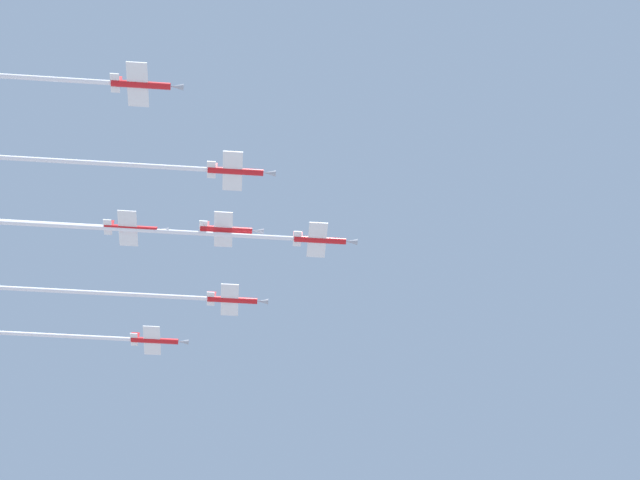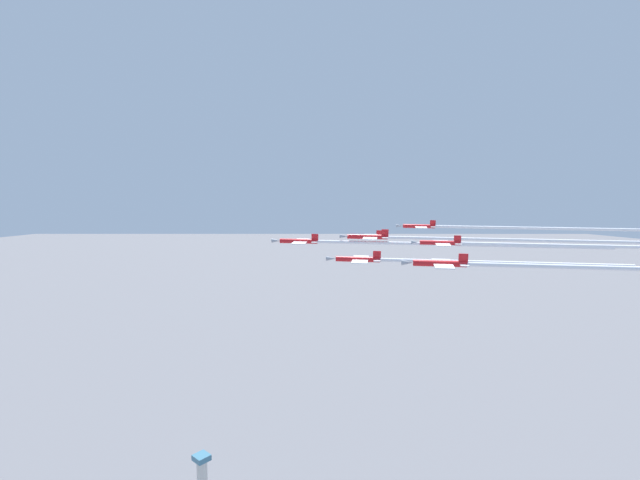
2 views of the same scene
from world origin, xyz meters
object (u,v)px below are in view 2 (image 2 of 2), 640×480
(jet_starboard_outer, at_px, (545,266))
(jet_port_trail, at_px, (564,246))
(jet_lead, at_px, (405,243))
(jet_center_rear, at_px, (508,228))
(jet_port_outer, at_px, (367,237))
(jet_port_inner, at_px, (443,261))
(control_tower, at_px, (202,479))
(jet_starboard_inner, at_px, (467,239))

(jet_starboard_outer, xyz_separation_m, jet_port_trail, (-6.84, 29.88, -1.23))
(jet_lead, bearing_deg, jet_center_rear, -44.73)
(jet_center_rear, bearing_deg, jet_lead, 135.27)
(jet_lead, distance_m, jet_port_outer, 8.47)
(jet_port_outer, relative_size, jet_port_trail, 0.16)
(jet_lead, relative_size, jet_port_inner, 1.29)
(jet_port_inner, height_order, jet_center_rear, jet_center_rear)
(jet_port_inner, relative_size, jet_center_rear, 0.78)
(jet_port_outer, height_order, jet_port_trail, jet_port_outer)
(jet_port_inner, relative_size, jet_port_trail, 0.74)
(control_tower, bearing_deg, jet_center_rear, 11.68)
(jet_starboard_inner, bearing_deg, jet_starboard_outer, -172.43)
(jet_port_outer, xyz_separation_m, jet_starboard_outer, (40.26, -5.76, 0.17))
(jet_lead, height_order, jet_starboard_inner, jet_lead)
(jet_lead, height_order, jet_port_outer, jet_port_outer)
(control_tower, distance_m, jet_center_rear, 164.84)
(control_tower, bearing_deg, jet_port_inner, -10.64)
(jet_port_outer, relative_size, jet_center_rear, 0.17)
(jet_starboard_inner, distance_m, jet_center_rear, 19.01)
(jet_starboard_outer, relative_size, jet_port_trail, 0.74)
(control_tower, distance_m, jet_starboard_inner, 161.01)
(control_tower, distance_m, jet_port_outer, 156.49)
(control_tower, relative_size, jet_starboard_outer, 0.52)
(jet_lead, distance_m, jet_starboard_inner, 20.82)
(jet_lead, xyz_separation_m, jet_port_trail, (26.63, 19.22, 0.27))
(jet_port_inner, height_order, jet_port_outer, jet_port_outer)
(jet_port_inner, xyz_separation_m, jet_starboard_outer, (19.76, -3.14, 2.47))
(jet_starboard_inner, bearing_deg, jet_port_outer, 120.83)
(jet_starboard_inner, xyz_separation_m, jet_starboard_outer, (29.34, -31.04, 2.42))
(control_tower, height_order, jet_port_trail, jet_port_trail)
(jet_lead, height_order, jet_center_rear, jet_center_rear)
(jet_port_inner, bearing_deg, control_tower, 43.53)
(jet_starboard_outer, distance_m, jet_port_trail, 30.68)
(control_tower, xyz_separation_m, jet_starboard_inner, (112.92, 4.88, 114.67))
(control_tower, relative_size, jet_starboard_inner, 0.39)
(jet_lead, distance_m, jet_port_trail, 32.85)
(jet_lead, height_order, jet_port_inner, jet_lead)
(jet_center_rear, bearing_deg, jet_starboard_outer, 172.88)
(jet_starboard_inner, relative_size, jet_starboard_outer, 1.33)
(jet_starboard_inner, bearing_deg, jet_lead, 132.73)
(jet_starboard_outer, bearing_deg, jet_port_trail, -22.92)
(jet_port_inner, height_order, jet_port_trail, jet_port_trail)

